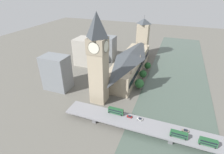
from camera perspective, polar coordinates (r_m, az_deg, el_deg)
The scene contains 18 objects.
ground_plane at distance 197.17m, azimuth 9.42°, elevation -0.32°, with size 600.00×600.00×0.00m, color #605E56.
river_water at distance 194.92m, azimuth 20.25°, elevation -2.14°, with size 63.12×360.00×0.30m, color #47564C.
parliament_hall at distance 201.51m, azimuth 6.01°, elevation 4.60°, with size 24.60×102.73×25.51m.
clock_tower at distance 140.14m, azimuth -4.55°, elevation 6.12°, with size 14.41×14.41×76.27m.
victoria_tower at distance 255.45m, azimuth 10.01°, elevation 12.60°, with size 15.55×15.55×55.46m.
road_bridge at distance 130.43m, azimuth 18.89°, elevation -16.83°, with size 158.24×15.51×5.00m.
double_decker_bus_lead at distance 125.93m, azimuth 20.98°, elevation -17.04°, with size 10.96×2.60×4.59m.
double_decker_bus_mid at distance 128.23m, azimuth 28.92°, elevation -18.08°, with size 10.50×2.60×4.95m.
double_decker_bus_rear at distance 135.09m, azimuth 1.22°, elevation -10.99°, with size 11.89×2.53×5.02m.
car_northbound_lead at distance 132.76m, azimuth 22.84°, elevation -15.81°, with size 4.58×1.93×1.28m.
car_northbound_tail at distance 133.93m, azimuth 5.74°, elevation -12.73°, with size 3.85×1.78×1.38m.
car_southbound_mid at distance 132.86m, azimuth 9.08°, elevation -13.40°, with size 4.15×1.91×1.35m.
city_block_west at distance 239.49m, azimuth -2.95°, elevation 9.49°, with size 33.14×18.42×32.03m.
city_block_center at distance 176.75m, azimuth -17.66°, elevation 1.34°, with size 24.96×16.95×34.08m.
city_block_east at distance 227.65m, azimuth -8.87°, elevation 8.33°, with size 21.47×24.32×33.28m.
tree_embankment_near at distance 193.15m, azimuth 10.07°, elevation 1.01°, with size 8.23×8.23×10.16m.
tree_embankment_mid at distance 212.57m, azimuth 11.55°, elevation 3.68°, with size 7.72×7.72×10.49m.
tree_embankment_far at distance 174.13m, azimuth 8.90°, elevation -2.10°, with size 9.27×9.27×10.73m.
Camera 1 is at (-30.17, 170.96, 93.48)m, focal length 28.00 mm.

